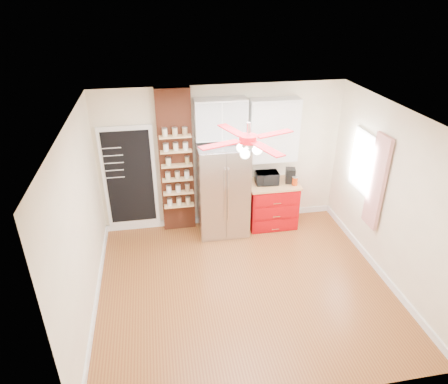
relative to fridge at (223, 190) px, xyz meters
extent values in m
plane|color=brown|center=(0.05, -1.63, -0.88)|extent=(4.50, 4.50, 0.00)
plane|color=white|center=(0.05, -1.63, 1.83)|extent=(4.50, 4.50, 0.00)
cube|color=#F7EDC6|center=(0.05, 0.37, 0.48)|extent=(4.50, 0.02, 2.70)
cube|color=#F7EDC6|center=(0.05, -3.63, 0.48)|extent=(4.50, 0.02, 2.70)
cube|color=#F7EDC6|center=(-2.20, -1.63, 0.48)|extent=(0.02, 4.00, 2.70)
cube|color=#F7EDC6|center=(2.30, -1.63, 0.48)|extent=(0.02, 4.00, 2.70)
cube|color=white|center=(-1.65, 0.34, 0.23)|extent=(0.95, 0.04, 1.95)
cube|color=black|center=(-1.65, 0.32, 0.23)|extent=(0.82, 0.02, 1.78)
cube|color=brown|center=(-0.80, 0.29, 0.48)|extent=(0.60, 0.16, 2.70)
cube|color=silver|center=(0.00, 0.00, 0.00)|extent=(0.90, 0.70, 1.75)
cube|color=white|center=(0.00, 0.20, 1.27)|extent=(0.90, 0.35, 0.70)
cube|color=#A00509|center=(0.97, 0.05, -0.45)|extent=(0.90, 0.60, 0.86)
cube|color=tan|center=(0.97, 0.05, 0.01)|extent=(0.94, 0.64, 0.04)
cube|color=white|center=(0.97, 0.22, 1.00)|extent=(0.90, 0.30, 1.15)
cube|color=white|center=(2.28, -0.73, 0.68)|extent=(0.04, 0.75, 1.05)
cube|color=#A91C16|center=(2.23, -1.28, 0.57)|extent=(0.06, 0.40, 1.55)
cylinder|color=silver|center=(0.05, -1.63, 1.68)|extent=(0.05, 0.05, 0.20)
cylinder|color=red|center=(0.05, -1.63, 1.56)|extent=(0.24, 0.24, 0.10)
sphere|color=white|center=(0.05, -1.63, 1.40)|extent=(0.13, 0.13, 0.13)
imported|color=black|center=(0.84, 0.06, 0.14)|extent=(0.43, 0.30, 0.23)
cube|color=black|center=(1.29, 0.03, 0.16)|extent=(0.22, 0.23, 0.27)
cylinder|color=#BA350A|center=(1.34, -0.09, 0.10)|extent=(0.14, 0.14, 0.16)
cylinder|color=#A81D09|center=(1.32, 0.12, 0.10)|extent=(0.12, 0.12, 0.16)
cylinder|color=beige|center=(-0.94, 0.15, 0.56)|extent=(0.11, 0.11, 0.13)
cylinder|color=#9C894F|center=(-0.61, 0.16, 0.56)|extent=(0.10, 0.10, 0.12)
camera|label=1|loc=(-1.12, -6.38, 3.32)|focal=32.00mm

